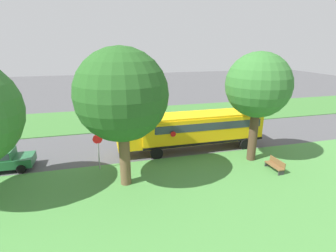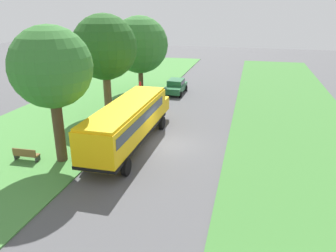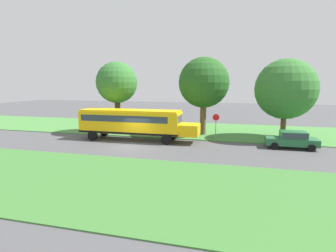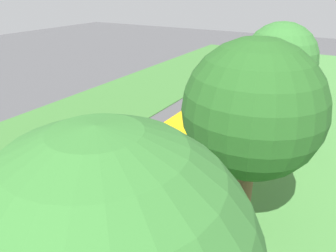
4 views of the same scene
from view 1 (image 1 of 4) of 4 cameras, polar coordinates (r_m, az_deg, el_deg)
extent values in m
plane|color=#4C4C4F|center=(25.20, 2.26, -2.98)|extent=(120.00, 120.00, 0.00)
cube|color=#47843D|center=(16.84, 12.61, -14.33)|extent=(12.00, 80.00, 0.08)
cube|color=#3D7533|center=(33.49, -2.26, 2.27)|extent=(10.00, 80.00, 0.07)
cube|color=yellow|center=(22.69, 7.17, -0.37)|extent=(2.50, 10.50, 2.20)
cube|color=yellow|center=(21.43, -8.50, -3.07)|extent=(2.20, 1.90, 1.10)
cube|color=yellow|center=(22.36, 7.28, 2.51)|extent=(2.35, 10.29, 0.16)
cube|color=black|center=(23.01, 7.07, -2.69)|extent=(2.54, 10.54, 0.20)
cube|color=#2D3842|center=(22.67, 7.91, 0.80)|extent=(2.53, 9.24, 0.64)
cube|color=#2D3842|center=(21.22, -5.94, -0.29)|extent=(2.25, 0.12, 0.80)
cylinder|color=red|center=(20.46, 1.14, -1.79)|extent=(0.03, 0.44, 0.44)
cylinder|color=black|center=(20.89, -2.50, -5.96)|extent=(0.30, 1.00, 1.00)
cylinder|color=black|center=(23.16, -3.84, -3.57)|extent=(0.30, 1.00, 1.00)
cylinder|color=black|center=(23.70, 16.46, -3.78)|extent=(0.30, 1.00, 1.00)
cylinder|color=black|center=(25.73, 13.64, -1.87)|extent=(0.30, 1.00, 1.00)
cube|color=#236038|center=(22.57, -32.61, -6.64)|extent=(1.80, 4.40, 0.64)
cylinder|color=black|center=(23.05, -28.31, -6.32)|extent=(0.22, 0.64, 0.64)
cylinder|color=black|center=(21.46, -29.34, -8.20)|extent=(0.22, 0.64, 0.64)
cylinder|color=#4C3826|center=(21.15, 18.03, -1.93)|extent=(0.65, 0.65, 4.17)
sphere|color=#33702D|center=(20.26, 19.05, 8.45)|extent=(4.76, 4.76, 4.76)
sphere|color=#33702D|center=(19.40, 18.07, 7.13)|extent=(2.64, 2.64, 2.64)
cylinder|color=brown|center=(16.93, -9.38, -6.76)|extent=(0.68, 0.68, 3.83)
sphere|color=#23561E|center=(15.73, -10.10, 6.72)|extent=(5.60, 5.60, 5.60)
sphere|color=#23561E|center=(15.66, -12.62, 8.21)|extent=(3.58, 3.58, 3.58)
cylinder|color=gray|center=(19.56, -14.78, -6.48)|extent=(0.08, 0.08, 2.10)
cylinder|color=red|center=(19.06, -15.09, -2.77)|extent=(0.03, 0.68, 0.68)
cube|color=brown|center=(20.46, 22.16, -7.99)|extent=(1.62, 0.55, 0.08)
cube|color=brown|center=(20.49, 22.72, -7.25)|extent=(1.60, 0.11, 0.44)
cube|color=#333333|center=(21.07, 20.84, -7.77)|extent=(0.10, 0.45, 0.45)
cube|color=#333333|center=(20.05, 23.40, -9.39)|extent=(0.10, 0.45, 0.45)
camera|label=2|loc=(39.22, 31.37, 15.66)|focal=35.00mm
camera|label=3|loc=(45.12, -18.07, 12.78)|focal=28.00mm
camera|label=4|loc=(16.39, -58.84, 15.17)|focal=35.00mm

